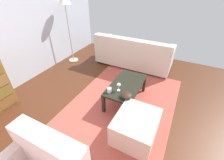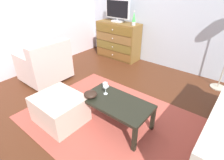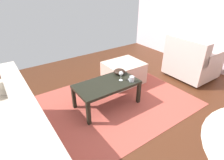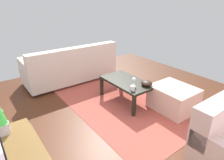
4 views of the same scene
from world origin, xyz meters
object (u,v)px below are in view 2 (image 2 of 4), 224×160
at_px(coffee_table, 116,104).
at_px(bowl_decorative, 90,94).
at_px(dresser, 118,41).
at_px(lava_lamp, 134,19).
at_px(armchair, 46,65).
at_px(tv, 118,10).
at_px(wine_glass, 105,87).
at_px(ottoman, 60,109).
at_px(mug, 105,85).

distance_m(coffee_table, bowl_decorative, 0.39).
bearing_deg(dresser, coffee_table, -53.46).
xyz_separation_m(lava_lamp, armchair, (-0.85, -1.93, -0.74)).
bearing_deg(dresser, tv, 155.23).
bearing_deg(dresser, wine_glass, -57.17).
bearing_deg(ottoman, bowl_decorative, 42.05).
distance_m(tv, mug, 2.47).
height_order(lava_lamp, wine_glass, lava_lamp).
xyz_separation_m(coffee_table, armchair, (-1.95, 0.15, -0.01)).
bearing_deg(ottoman, mug, 61.17).
relative_size(tv, armchair, 0.80).
bearing_deg(dresser, mug, -57.86).
bearing_deg(tv, dresser, -24.77).
distance_m(bowl_decorative, armchair, 1.62).
distance_m(dresser, armchair, 2.01).
distance_m(wine_glass, mug, 0.19).
relative_size(dresser, lava_lamp, 3.53).
xyz_separation_m(dresser, lava_lamp, (0.48, -0.04, 0.62)).
relative_size(tv, wine_glass, 4.44).
distance_m(dresser, wine_glass, 2.47).
xyz_separation_m(tv, bowl_decorative, (1.27, -2.29, -0.77)).
relative_size(coffee_table, armchair, 1.14).
bearing_deg(armchair, bowl_decorative, -10.45).
xyz_separation_m(lava_lamp, bowl_decorative, (0.74, -2.23, -0.64)).
relative_size(mug, ottoman, 0.16).
bearing_deg(coffee_table, bowl_decorative, -157.60).
height_order(coffee_table, armchair, armchair).
bearing_deg(armchair, ottoman, -25.90).
xyz_separation_m(dresser, mug, (1.22, -1.95, -0.02)).
distance_m(lava_lamp, coffee_table, 2.46).
relative_size(dresser, wine_glass, 7.41).
height_order(lava_lamp, armchair, lava_lamp).
height_order(dresser, coffee_table, dresser).
bearing_deg(wine_glass, tv, 123.52).
height_order(coffee_table, bowl_decorative, bowl_decorative).
distance_m(mug, ottoman, 0.76).
height_order(wine_glass, mug, wine_glass).
distance_m(coffee_table, mug, 0.40).
xyz_separation_m(dresser, bowl_decorative, (1.22, -2.27, -0.02)).
distance_m(dresser, lava_lamp, 0.78).
distance_m(dresser, coffee_table, 2.65).
bearing_deg(mug, dresser, 122.14).
height_order(wine_glass, armchair, armchair).
xyz_separation_m(bowl_decorative, ottoman, (-0.35, -0.31, -0.24)).
height_order(lava_lamp, ottoman, lava_lamp).
bearing_deg(ottoman, armchair, 154.10).
bearing_deg(coffee_table, armchair, 175.63).
relative_size(coffee_table, bowl_decorative, 5.13).
xyz_separation_m(coffee_table, wine_glass, (-0.24, 0.05, 0.17)).
height_order(tv, bowl_decorative, tv).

